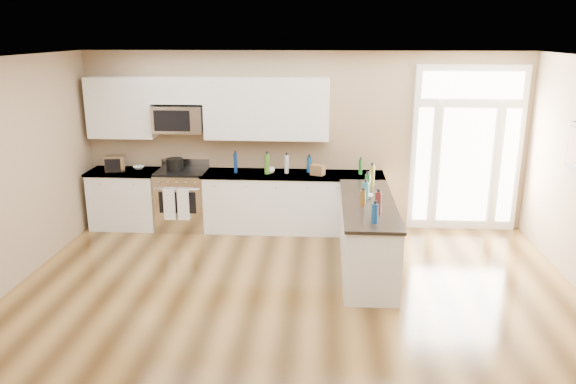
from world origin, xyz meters
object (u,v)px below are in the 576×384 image
at_px(stockpot, 175,164).
at_px(peninsula_cabinet, 367,238).
at_px(kitchen_range, 183,199).
at_px(toaster_oven, 116,163).

bearing_deg(stockpot, peninsula_cabinet, -26.58).
height_order(peninsula_cabinet, kitchen_range, kitchen_range).
distance_m(peninsula_cabinet, toaster_oven, 4.18).
distance_m(kitchen_range, stockpot, 0.58).
distance_m(stockpot, toaster_oven, 0.93).
height_order(kitchen_range, toaster_oven, toaster_oven).
bearing_deg(toaster_oven, stockpot, -6.61).
relative_size(kitchen_range, stockpot, 4.02).
xyz_separation_m(peninsula_cabinet, toaster_oven, (-3.89, 1.39, 0.64)).
bearing_deg(peninsula_cabinet, stockpot, 153.42).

